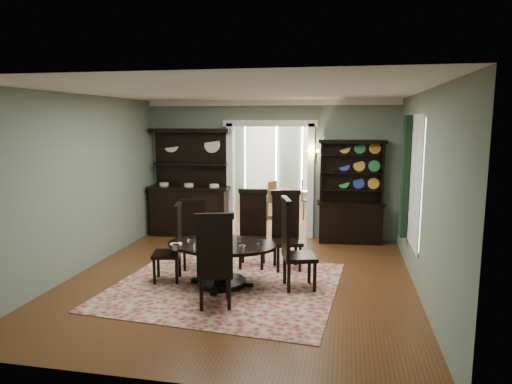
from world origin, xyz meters
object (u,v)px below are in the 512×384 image
at_px(dining_table, 222,256).
at_px(sideboard, 190,198).
at_px(parlor_table, 276,199).
at_px(welsh_dresser, 350,205).

relative_size(dining_table, sideboard, 0.72).
relative_size(dining_table, parlor_table, 2.09).
distance_m(welsh_dresser, parlor_table, 2.90).
height_order(welsh_dresser, parlor_table, welsh_dresser).
height_order(dining_table, parlor_table, parlor_table).
bearing_deg(dining_table, welsh_dresser, 56.47).
bearing_deg(dining_table, sideboard, 116.57).
relative_size(dining_table, welsh_dresser, 0.80).
relative_size(sideboard, welsh_dresser, 1.10).
bearing_deg(parlor_table, welsh_dresser, -48.21).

